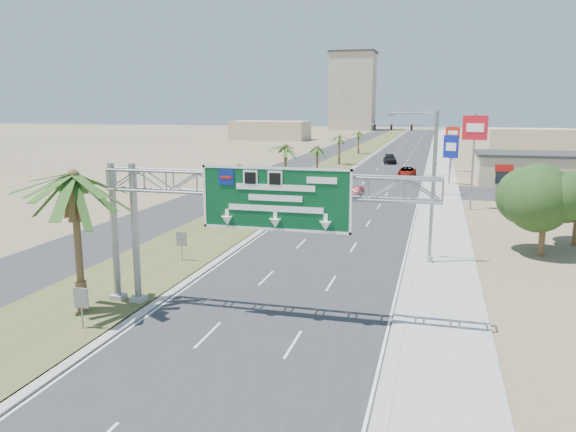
% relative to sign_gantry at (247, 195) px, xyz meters
% --- Properties ---
extents(ground, '(600.00, 600.00, 0.00)m').
position_rel_sign_gantry_xyz_m(ground, '(1.06, -9.93, -6.06)').
color(ground, '#8C7A59').
rests_on(ground, ground).
extents(road, '(12.00, 300.00, 0.02)m').
position_rel_sign_gantry_xyz_m(road, '(1.06, 100.07, -6.05)').
color(road, '#28282B').
rests_on(road, ground).
extents(sidewalk_right, '(4.00, 300.00, 0.10)m').
position_rel_sign_gantry_xyz_m(sidewalk_right, '(9.56, 100.07, -6.01)').
color(sidewalk_right, '#9E9B93').
rests_on(sidewalk_right, ground).
extents(median_grass, '(7.00, 300.00, 0.12)m').
position_rel_sign_gantry_xyz_m(median_grass, '(-8.94, 100.07, -6.00)').
color(median_grass, '#445425').
rests_on(median_grass, ground).
extents(opposing_road, '(8.00, 300.00, 0.02)m').
position_rel_sign_gantry_xyz_m(opposing_road, '(-15.94, 100.07, -6.05)').
color(opposing_road, '#28282B').
rests_on(opposing_road, ground).
extents(sign_gantry, '(16.75, 1.24, 7.50)m').
position_rel_sign_gantry_xyz_m(sign_gantry, '(0.00, 0.00, 0.00)').
color(sign_gantry, gray).
rests_on(sign_gantry, ground).
extents(palm_near, '(5.70, 5.70, 8.35)m').
position_rel_sign_gantry_xyz_m(palm_near, '(-8.14, -1.93, 0.87)').
color(palm_near, brown).
rests_on(palm_near, ground).
extents(palm_row_b, '(3.99, 3.99, 5.95)m').
position_rel_sign_gantry_xyz_m(palm_row_b, '(-8.44, 22.07, -1.16)').
color(palm_row_b, brown).
rests_on(palm_row_b, ground).
extents(palm_row_c, '(3.99, 3.99, 6.75)m').
position_rel_sign_gantry_xyz_m(palm_row_c, '(-8.44, 38.07, -0.39)').
color(palm_row_c, brown).
rests_on(palm_row_c, ground).
extents(palm_row_d, '(3.99, 3.99, 5.45)m').
position_rel_sign_gantry_xyz_m(palm_row_d, '(-8.44, 56.07, -1.64)').
color(palm_row_d, brown).
rests_on(palm_row_d, ground).
extents(palm_row_e, '(3.99, 3.99, 6.15)m').
position_rel_sign_gantry_xyz_m(palm_row_e, '(-8.44, 75.07, -0.97)').
color(palm_row_e, brown).
rests_on(palm_row_e, ground).
extents(palm_row_f, '(3.99, 3.99, 5.75)m').
position_rel_sign_gantry_xyz_m(palm_row_f, '(-8.44, 100.07, -1.35)').
color(palm_row_f, brown).
rests_on(palm_row_f, ground).
extents(streetlight_near, '(3.27, 0.44, 10.00)m').
position_rel_sign_gantry_xyz_m(streetlight_near, '(8.36, 12.07, -1.36)').
color(streetlight_near, gray).
rests_on(streetlight_near, ground).
extents(streetlight_mid, '(3.27, 0.44, 10.00)m').
position_rel_sign_gantry_xyz_m(streetlight_mid, '(8.36, 42.07, -1.36)').
color(streetlight_mid, gray).
rests_on(streetlight_mid, ground).
extents(streetlight_far, '(3.27, 0.44, 10.00)m').
position_rel_sign_gantry_xyz_m(streetlight_far, '(8.36, 78.07, -1.36)').
color(streetlight_far, gray).
rests_on(streetlight_far, ground).
extents(signal_mast, '(10.28, 0.71, 8.00)m').
position_rel_sign_gantry_xyz_m(signal_mast, '(6.23, 62.05, -1.21)').
color(signal_mast, gray).
rests_on(signal_mast, ground).
extents(store_building, '(18.00, 10.00, 4.00)m').
position_rel_sign_gantry_xyz_m(store_building, '(23.06, 56.07, -4.06)').
color(store_building, '#CCB98A').
rests_on(store_building, ground).
extents(oak_near, '(4.50, 4.50, 6.80)m').
position_rel_sign_gantry_xyz_m(oak_near, '(16.06, 16.07, -1.53)').
color(oak_near, brown).
rests_on(oak_near, ground).
extents(median_signback_a, '(0.75, 0.08, 2.08)m').
position_rel_sign_gantry_xyz_m(median_signback_a, '(-6.74, -3.93, -4.61)').
color(median_signback_a, gray).
rests_on(median_signback_a, ground).
extents(median_signback_b, '(0.75, 0.08, 2.08)m').
position_rel_sign_gantry_xyz_m(median_signback_b, '(-7.44, 8.07, -4.61)').
color(median_signback_b, gray).
rests_on(median_signback_b, ground).
extents(tower_distant, '(20.00, 16.00, 35.00)m').
position_rel_sign_gantry_xyz_m(tower_distant, '(-30.94, 240.07, 11.44)').
color(tower_distant, tan).
rests_on(tower_distant, ground).
extents(building_distant_left, '(24.00, 14.00, 6.00)m').
position_rel_sign_gantry_xyz_m(building_distant_left, '(-43.94, 150.07, -3.06)').
color(building_distant_left, '#CCB98A').
rests_on(building_distant_left, ground).
extents(building_distant_right, '(20.00, 12.00, 5.00)m').
position_rel_sign_gantry_xyz_m(building_distant_right, '(31.06, 130.07, -3.56)').
color(building_distant_right, '#CCB98A').
rests_on(building_distant_right, ground).
extents(car_left_lane, '(1.95, 4.20, 1.39)m').
position_rel_sign_gantry_xyz_m(car_left_lane, '(-2.00, 28.09, -5.36)').
color(car_left_lane, black).
rests_on(car_left_lane, ground).
extents(car_mid_lane, '(1.81, 4.14, 1.32)m').
position_rel_sign_gantry_xyz_m(car_mid_lane, '(-0.21, 37.89, -5.40)').
color(car_mid_lane, maroon).
rests_on(car_mid_lane, ground).
extents(car_right_lane, '(2.53, 5.40, 1.49)m').
position_rel_sign_gantry_xyz_m(car_right_lane, '(4.44, 59.79, -5.31)').
color(car_right_lane, gray).
rests_on(car_right_lane, ground).
extents(car_far, '(2.99, 5.83, 1.62)m').
position_rel_sign_gantry_xyz_m(car_far, '(0.17, 80.49, -5.25)').
color(car_far, black).
rests_on(car_far, ground).
extents(pole_sign_red_near, '(2.39, 0.93, 9.64)m').
position_rel_sign_gantry_xyz_m(pole_sign_red_near, '(12.21, 33.79, 1.58)').
color(pole_sign_red_near, gray).
rests_on(pole_sign_red_near, ground).
extents(pole_sign_blue, '(1.95, 1.08, 6.78)m').
position_rel_sign_gantry_xyz_m(pole_sign_blue, '(10.41, 52.99, -1.19)').
color(pole_sign_blue, gray).
rests_on(pole_sign_blue, ground).
extents(pole_sign_red_far, '(2.16, 1.08, 7.38)m').
position_rel_sign_gantry_xyz_m(pole_sign_red_far, '(10.92, 69.21, -0.28)').
color(pole_sign_red_far, gray).
rests_on(pole_sign_red_far, ground).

